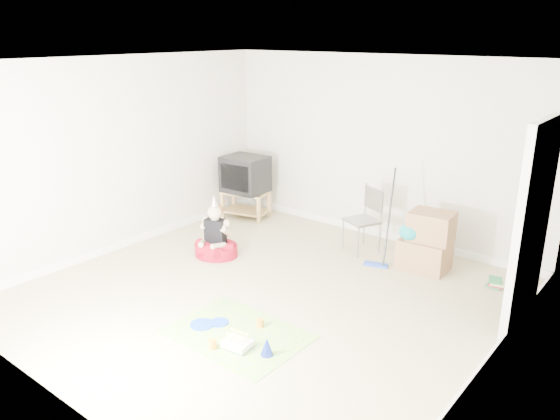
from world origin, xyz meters
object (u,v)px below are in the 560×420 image
Objects in this scene: tv_stand at (246,202)px; birthday_cake at (237,344)px; folding_chair at (362,221)px; crt_tv at (245,174)px; cardboard_boxes at (426,242)px; seated_woman at (216,243)px.

tv_stand is 2.81× the size of birthday_cake.
tv_stand is 0.88× the size of folding_chair.
crt_tv is at bearing 130.82° from birthday_cake.
folding_chair is at bearing 179.37° from cardboard_boxes.
birthday_cake is at bearing -49.18° from tv_stand.
folding_chair is (2.19, -0.06, -0.29)m from crt_tv.
cardboard_boxes is 2.68× the size of birthday_cake.
seated_woman is (-2.38, -1.36, -0.18)m from cardboard_boxes.
folding_chair is 0.95m from cardboard_boxes.
seated_woman is at bearing -66.51° from crt_tv.
cardboard_boxes is at bearing -1.37° from tv_stand.
cardboard_boxes reaches higher than tv_stand.
birthday_cake is at bearing -39.95° from seated_woman.
tv_stand is at bearing 178.32° from folding_chair.
cardboard_boxes is (0.94, -0.01, -0.08)m from folding_chair.
cardboard_boxes is at bearing -0.63° from folding_chair.
folding_chair is 1.19× the size of cardboard_boxes.
seated_woman is 2.31m from birthday_cake.
crt_tv is at bearing 26.57° from tv_stand.
cardboard_boxes is at bearing 77.86° from birthday_cake.
crt_tv is 0.87× the size of cardboard_boxes.
folding_chair is 1.06× the size of seated_woman.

